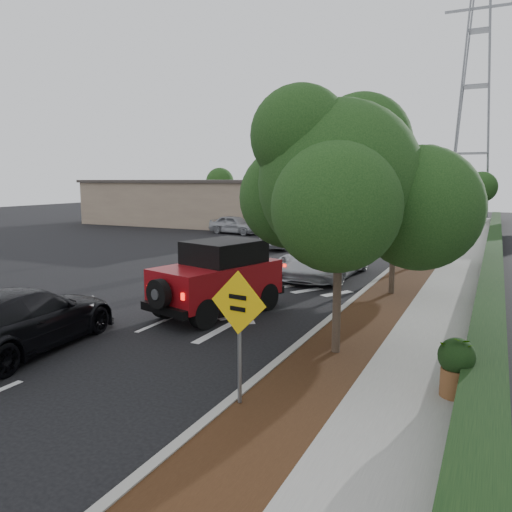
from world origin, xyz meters
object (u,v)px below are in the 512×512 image
Objects in this scene: red_jeep at (222,276)px; speed_hump_sign at (239,319)px; black_suv_oncoming at (22,319)px; silver_suv_ahead at (324,258)px.

speed_hump_sign is at bearing -42.54° from red_jeep.
red_jeep is 1.90× the size of speed_hump_sign.
red_jeep is 5.95m from black_suv_oncoming.
black_suv_oncoming is at bearing -102.45° from red_jeep.
speed_hump_sign reaches higher than black_suv_oncoming.
red_jeep is 6.91m from speed_hump_sign.
red_jeep is 0.86× the size of black_suv_oncoming.
black_suv_oncoming is at bearing -178.81° from speed_hump_sign.
red_jeep is at bearing 128.47° from speed_hump_sign.
red_jeep is 0.80× the size of silver_suv_ahead.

